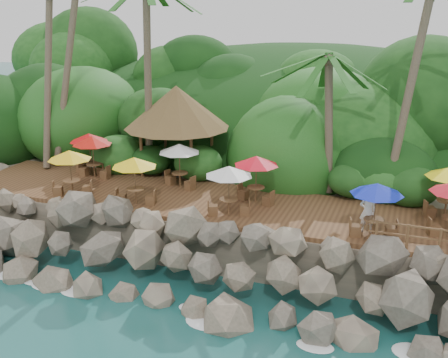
% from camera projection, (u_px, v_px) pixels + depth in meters
% --- Properties ---
extents(ground, '(140.00, 140.00, 0.00)m').
position_uv_depth(ground, '(168.00, 314.00, 19.66)').
color(ground, '#19514F').
rests_on(ground, ground).
extents(land_base, '(32.00, 25.20, 2.10)m').
position_uv_depth(land_base, '(279.00, 168.00, 33.61)').
color(land_base, gray).
rests_on(land_base, ground).
extents(jungle_hill, '(44.80, 28.00, 15.40)m').
position_uv_depth(jungle_hill, '(303.00, 154.00, 40.62)').
color(jungle_hill, '#143811').
rests_on(jungle_hill, ground).
extents(seawall, '(29.00, 4.00, 2.30)m').
position_uv_depth(seawall, '(189.00, 263.00, 21.09)').
color(seawall, gray).
rests_on(seawall, ground).
extents(terrace, '(26.00, 5.00, 0.20)m').
position_uv_depth(terrace, '(224.00, 204.00, 24.33)').
color(terrace, brown).
rests_on(terrace, land_base).
extents(jungle_foliage, '(44.00, 16.00, 12.00)m').
position_uv_depth(jungle_foliage, '(274.00, 189.00, 33.04)').
color(jungle_foliage, '#143811').
rests_on(jungle_foliage, ground).
extents(foam_line, '(25.20, 0.80, 0.06)m').
position_uv_depth(foam_line, '(171.00, 310.00, 19.92)').
color(foam_line, white).
rests_on(foam_line, ground).
extents(palapa, '(5.52, 5.52, 4.60)m').
position_uv_depth(palapa, '(176.00, 107.00, 27.63)').
color(palapa, brown).
rests_on(palapa, ground).
extents(dining_clusters, '(19.62, 5.21, 2.18)m').
position_uv_depth(dining_clusters, '(221.00, 164.00, 23.73)').
color(dining_clusters, brown).
rests_on(dining_clusters, terrace).
extents(waiter, '(0.72, 0.57, 1.73)m').
position_uv_depth(waiter, '(368.00, 211.00, 20.89)').
color(waiter, white).
rests_on(waiter, terrace).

